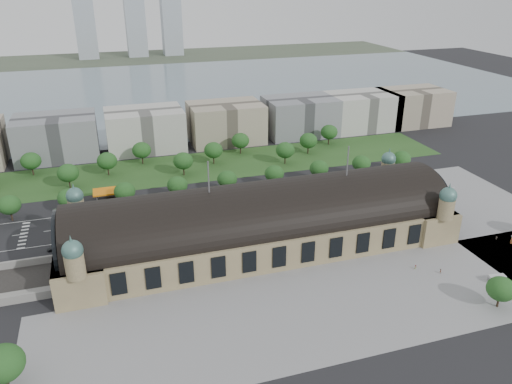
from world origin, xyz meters
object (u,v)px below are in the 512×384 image
object	(u,v)px
parked_car_2	(90,239)
pedestrian_2	(496,238)
petrol_station	(111,192)
bus_east	(323,202)
traffic_car_2	(122,227)
parked_car_1	(118,239)
traffic_car_3	(170,209)
van_south	(496,279)
pedestrian_1	(441,271)
parked_car_0	(53,248)
parked_car_3	(150,230)
parked_car_4	(136,232)
pedestrian_0	(415,267)
traffic_car_4	(227,215)
bus_west	(218,211)
parked_car_5	(132,233)
parked_car_6	(203,223)
bus_mid	(254,211)
traffic_car_6	(390,184)

from	to	relation	value
parked_car_2	pedestrian_2	world-z (taller)	pedestrian_2
petrol_station	bus_east	bearing A→B (deg)	-22.50
traffic_car_2	parked_car_1	distance (m)	10.74
traffic_car_3	van_south	bearing A→B (deg)	-134.13
van_south	traffic_car_3	bearing A→B (deg)	145.33
traffic_car_3	pedestrian_1	size ratio (longest dim) A/B	2.67
parked_car_0	parked_car_3	xyz separation A→B (m)	(37.32, 4.00, -0.08)
bus_east	van_south	xyz separation A→B (m)	(31.20, -75.24, -0.51)
petrol_station	parked_car_4	world-z (taller)	petrol_station
traffic_car_2	pedestrian_1	distance (m)	126.69
parked_car_3	bus_east	world-z (taller)	bus_east
pedestrian_0	traffic_car_4	bearing A→B (deg)	143.78
pedestrian_1	pedestrian_2	world-z (taller)	pedestrian_2
parked_car_3	bus_west	size ratio (longest dim) A/B	0.32
parked_car_4	pedestrian_0	distance (m)	110.31
traffic_car_2	parked_car_5	xyz separation A→B (m)	(3.56, -6.68, 0.04)
parked_car_1	parked_car_3	world-z (taller)	parked_car_1
petrol_station	pedestrian_1	world-z (taller)	petrol_station
parked_car_4	bus_east	distance (m)	84.60
parked_car_3	van_south	xyz separation A→B (m)	(110.17, -73.24, 0.48)
bus_east	pedestrian_1	xyz separation A→B (m)	(16.22, -65.01, -0.78)
parked_car_2	parked_car_6	size ratio (longest dim) A/B	1.27
parked_car_4	pedestrian_1	bearing A→B (deg)	29.27
parked_car_5	traffic_car_4	bearing A→B (deg)	59.01
van_south	parked_car_6	bearing A→B (deg)	147.87
van_south	bus_west	bearing A→B (deg)	142.45
pedestrian_1	bus_west	bearing A→B (deg)	82.48
parked_car_6	bus_mid	distance (m)	23.31
parked_car_1	pedestrian_2	size ratio (longest dim) A/B	2.89
parked_car_1	parked_car_5	bearing A→B (deg)	88.44
bus_mid	pedestrian_1	size ratio (longest dim) A/B	6.10
parked_car_6	pedestrian_1	xyz separation A→B (m)	(72.72, -63.01, 0.27)
traffic_car_4	pedestrian_0	distance (m)	82.15
parked_car_1	parked_car_2	xyz separation A→B (m)	(-10.57, 3.58, 0.05)
pedestrian_2	parked_car_6	bearing A→B (deg)	63.17
traffic_car_2	parked_car_5	bearing A→B (deg)	26.63
traffic_car_2	parked_car_4	world-z (taller)	traffic_car_2
parked_car_1	parked_car_2	distance (m)	11.16
traffic_car_2	bus_east	distance (m)	89.84
traffic_car_3	traffic_car_6	size ratio (longest dim) A/B	0.90
parked_car_4	pedestrian_2	bearing A→B (deg)	41.65
parked_car_5	bus_east	size ratio (longest dim) A/B	0.42
traffic_car_3	bus_west	xyz separation A→B (m)	(19.53, -10.16, 1.08)
traffic_car_3	bus_east	xyz separation A→B (m)	(67.80, -15.16, 0.98)
traffic_car_6	pedestrian_0	bearing A→B (deg)	-31.09
pedestrian_0	traffic_car_6	bearing A→B (deg)	77.55
pedestrian_0	parked_car_3	bearing A→B (deg)	159.13
petrol_station	bus_west	world-z (taller)	petrol_station
bus_east	parked_car_2	bearing A→B (deg)	86.30
parked_car_5	parked_car_6	world-z (taller)	parked_car_5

